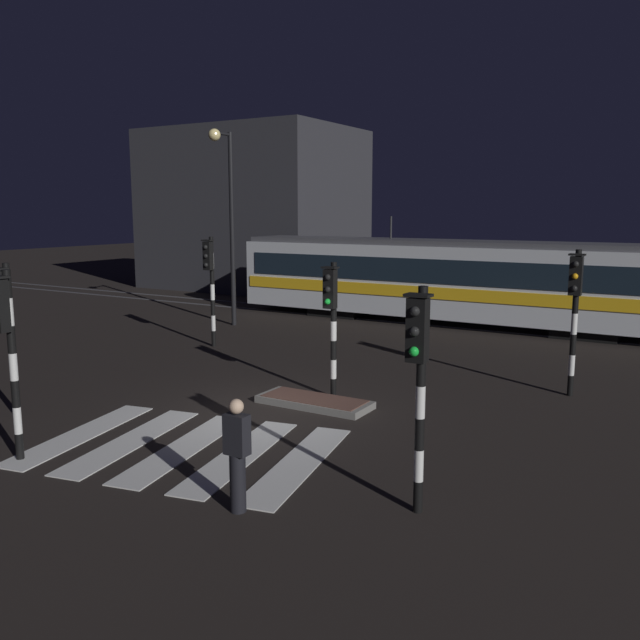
{
  "coord_description": "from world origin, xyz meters",
  "views": [
    {
      "loc": [
        8.25,
        -11.47,
        4.38
      ],
      "look_at": [
        -1.0,
        4.07,
        1.4
      ],
      "focal_mm": 37.44,
      "sensor_mm": 36.0,
      "label": 1
    }
  ],
  "objects_px": {
    "traffic_light_corner_near_right": "(419,367)",
    "traffic_light_corner_far_right": "(575,301)",
    "traffic_light_corner_far_left": "(210,275)",
    "tram": "(454,280)",
    "street_lamp_trackside_left": "(227,204)",
    "traffic_light_kerb_mid_left": "(6,337)",
    "pedestrian_waiting_at_kerb": "(237,454)",
    "traffic_light_median_centre": "(332,310)",
    "traffic_light_corner_near_left": "(6,317)"
  },
  "relations": [
    {
      "from": "traffic_light_corner_far_right",
      "to": "traffic_light_corner_near_left",
      "type": "distance_m",
      "value": 12.65
    },
    {
      "from": "traffic_light_corner_far_left",
      "to": "street_lamp_trackside_left",
      "type": "distance_m",
      "value": 4.53
    },
    {
      "from": "tram",
      "to": "pedestrian_waiting_at_kerb",
      "type": "height_order",
      "value": "tram"
    },
    {
      "from": "traffic_light_corner_near_right",
      "to": "traffic_light_corner_far_right",
      "type": "xyz_separation_m",
      "value": [
        0.73,
        7.68,
        0.1
      ]
    },
    {
      "from": "pedestrian_waiting_at_kerb",
      "to": "traffic_light_corner_near_right",
      "type": "bearing_deg",
      "value": 28.65
    },
    {
      "from": "traffic_light_corner_near_right",
      "to": "pedestrian_waiting_at_kerb",
      "type": "distance_m",
      "value": 2.92
    },
    {
      "from": "street_lamp_trackside_left",
      "to": "pedestrian_waiting_at_kerb",
      "type": "relative_size",
      "value": 4.25
    },
    {
      "from": "traffic_light_kerb_mid_left",
      "to": "traffic_light_median_centre",
      "type": "relative_size",
      "value": 1.06
    },
    {
      "from": "traffic_light_corner_near_right",
      "to": "pedestrian_waiting_at_kerb",
      "type": "relative_size",
      "value": 1.95
    },
    {
      "from": "traffic_light_kerb_mid_left",
      "to": "traffic_light_corner_far_left",
      "type": "xyz_separation_m",
      "value": [
        -3.52,
        9.58,
        0.11
      ]
    },
    {
      "from": "traffic_light_corner_far_left",
      "to": "pedestrian_waiting_at_kerb",
      "type": "distance_m",
      "value": 12.32
    },
    {
      "from": "traffic_light_median_centre",
      "to": "street_lamp_trackside_left",
      "type": "xyz_separation_m",
      "value": [
        -8.29,
        6.66,
        2.49
      ]
    },
    {
      "from": "street_lamp_trackside_left",
      "to": "pedestrian_waiting_at_kerb",
      "type": "height_order",
      "value": "street_lamp_trackside_left"
    },
    {
      "from": "traffic_light_corner_near_left",
      "to": "traffic_light_median_centre",
      "type": "bearing_deg",
      "value": 42.11
    },
    {
      "from": "traffic_light_corner_near_left",
      "to": "tram",
      "type": "xyz_separation_m",
      "value": [
        4.15,
        16.01,
        -0.42
      ]
    },
    {
      "from": "traffic_light_corner_near_left",
      "to": "street_lamp_trackside_left",
      "type": "distance_m",
      "value": 12.03
    },
    {
      "from": "street_lamp_trackside_left",
      "to": "traffic_light_corner_near_right",
      "type": "bearing_deg",
      "value": -42.46
    },
    {
      "from": "traffic_light_kerb_mid_left",
      "to": "traffic_light_corner_near_left",
      "type": "xyz_separation_m",
      "value": [
        -2.4,
        1.62,
        -0.06
      ]
    },
    {
      "from": "traffic_light_kerb_mid_left",
      "to": "traffic_light_corner_near_left",
      "type": "relative_size",
      "value": 1.03
    },
    {
      "from": "pedestrian_waiting_at_kerb",
      "to": "traffic_light_corner_far_right",
      "type": "bearing_deg",
      "value": 71.38
    },
    {
      "from": "traffic_light_median_centre",
      "to": "traffic_light_corner_near_left",
      "type": "height_order",
      "value": "traffic_light_corner_near_left"
    },
    {
      "from": "traffic_light_corner_near_left",
      "to": "street_lamp_trackside_left",
      "type": "height_order",
      "value": "street_lamp_trackside_left"
    },
    {
      "from": "traffic_light_corner_far_right",
      "to": "traffic_light_median_centre",
      "type": "distance_m",
      "value": 5.67
    },
    {
      "from": "traffic_light_kerb_mid_left",
      "to": "traffic_light_corner_far_right",
      "type": "distance_m",
      "value": 12.06
    },
    {
      "from": "traffic_light_corner_near_right",
      "to": "tram",
      "type": "xyz_separation_m",
      "value": [
        -5.13,
        15.96,
        -0.45
      ]
    },
    {
      "from": "traffic_light_corner_near_right",
      "to": "traffic_light_median_centre",
      "type": "xyz_separation_m",
      "value": [
        -4.07,
        4.65,
        -0.09
      ]
    },
    {
      "from": "traffic_light_corner_near_right",
      "to": "tram",
      "type": "distance_m",
      "value": 16.76
    },
    {
      "from": "traffic_light_median_centre",
      "to": "traffic_light_corner_far_left",
      "type": "xyz_separation_m",
      "value": [
        -6.33,
        3.25,
        0.23
      ]
    },
    {
      "from": "traffic_light_kerb_mid_left",
      "to": "pedestrian_waiting_at_kerb",
      "type": "height_order",
      "value": "traffic_light_kerb_mid_left"
    },
    {
      "from": "street_lamp_trackside_left",
      "to": "tram",
      "type": "distance_m",
      "value": 9.06
    },
    {
      "from": "tram",
      "to": "street_lamp_trackside_left",
      "type": "bearing_deg",
      "value": -147.29
    },
    {
      "from": "traffic_light_kerb_mid_left",
      "to": "traffic_light_median_centre",
      "type": "bearing_deg",
      "value": 66.05
    },
    {
      "from": "traffic_light_corner_near_right",
      "to": "traffic_light_corner_far_left",
      "type": "height_order",
      "value": "traffic_light_corner_far_left"
    },
    {
      "from": "traffic_light_corner_near_right",
      "to": "traffic_light_kerb_mid_left",
      "type": "bearing_deg",
      "value": -166.3
    },
    {
      "from": "traffic_light_corner_far_right",
      "to": "street_lamp_trackside_left",
      "type": "bearing_deg",
      "value": 164.47
    },
    {
      "from": "traffic_light_corner_near_left",
      "to": "traffic_light_kerb_mid_left",
      "type": "bearing_deg",
      "value": -33.99
    },
    {
      "from": "street_lamp_trackside_left",
      "to": "traffic_light_corner_far_right",
      "type": "bearing_deg",
      "value": -15.53
    },
    {
      "from": "traffic_light_kerb_mid_left",
      "to": "traffic_light_corner_near_right",
      "type": "bearing_deg",
      "value": 13.7
    },
    {
      "from": "traffic_light_corner_near_right",
      "to": "traffic_light_corner_near_left",
      "type": "distance_m",
      "value": 9.28
    },
    {
      "from": "traffic_light_kerb_mid_left",
      "to": "street_lamp_trackside_left",
      "type": "height_order",
      "value": "street_lamp_trackside_left"
    },
    {
      "from": "traffic_light_corner_far_left",
      "to": "pedestrian_waiting_at_kerb",
      "type": "bearing_deg",
      "value": -48.39
    },
    {
      "from": "street_lamp_trackside_left",
      "to": "traffic_light_corner_far_left",
      "type": "bearing_deg",
      "value": -60.16
    },
    {
      "from": "traffic_light_median_centre",
      "to": "traffic_light_corner_far_left",
      "type": "height_order",
      "value": "traffic_light_corner_far_left"
    },
    {
      "from": "street_lamp_trackside_left",
      "to": "traffic_light_median_centre",
      "type": "bearing_deg",
      "value": -38.78
    },
    {
      "from": "traffic_light_kerb_mid_left",
      "to": "pedestrian_waiting_at_kerb",
      "type": "bearing_deg",
      "value": 5.36
    },
    {
      "from": "traffic_light_corner_near_right",
      "to": "traffic_light_corner_far_right",
      "type": "distance_m",
      "value": 7.71
    },
    {
      "from": "traffic_light_corner_near_left",
      "to": "pedestrian_waiting_at_kerb",
      "type": "relative_size",
      "value": 1.93
    },
    {
      "from": "traffic_light_corner_far_left",
      "to": "tram",
      "type": "xyz_separation_m",
      "value": [
        5.28,
        8.05,
        -0.59
      ]
    },
    {
      "from": "traffic_light_corner_far_right",
      "to": "traffic_light_corner_far_left",
      "type": "xyz_separation_m",
      "value": [
        -11.13,
        0.23,
        0.04
      ]
    },
    {
      "from": "traffic_light_corner_far_left",
      "to": "street_lamp_trackside_left",
      "type": "height_order",
      "value": "street_lamp_trackside_left"
    }
  ]
}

